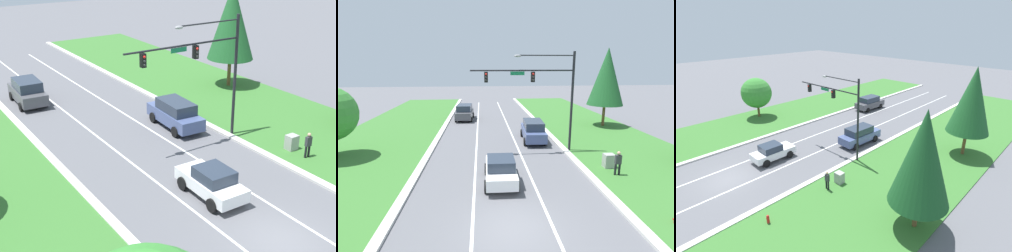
% 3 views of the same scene
% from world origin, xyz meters
% --- Properties ---
extents(ground_plane, '(160.00, 160.00, 0.00)m').
position_xyz_m(ground_plane, '(0.00, 0.00, 0.00)').
color(ground_plane, '#5B5B60').
extents(curb_strip_right, '(0.50, 90.00, 0.15)m').
position_xyz_m(curb_strip_right, '(5.65, 0.00, 0.07)').
color(curb_strip_right, beige).
rests_on(curb_strip_right, ground_plane).
extents(curb_strip_left, '(0.50, 90.00, 0.15)m').
position_xyz_m(curb_strip_left, '(-5.65, 0.00, 0.07)').
color(curb_strip_left, beige).
rests_on(curb_strip_left, ground_plane).
extents(lane_stripe_inner_left, '(0.14, 81.00, 0.01)m').
position_xyz_m(lane_stripe_inner_left, '(-1.80, 0.00, 0.00)').
color(lane_stripe_inner_left, white).
rests_on(lane_stripe_inner_left, ground_plane).
extents(lane_stripe_inner_right, '(0.14, 81.00, 0.01)m').
position_xyz_m(lane_stripe_inner_right, '(1.80, 0.00, 0.00)').
color(lane_stripe_inner_right, white).
rests_on(lane_stripe_inner_right, ground_plane).
extents(traffic_signal_mast, '(8.23, 0.41, 8.14)m').
position_xyz_m(traffic_signal_mast, '(3.69, 10.28, 5.43)').
color(traffic_signal_mast, black).
rests_on(traffic_signal_mast, ground_plane).
extents(slate_blue_suv, '(2.28, 5.11, 1.98)m').
position_xyz_m(slate_blue_suv, '(3.55, 13.53, 1.03)').
color(slate_blue_suv, '#475684').
rests_on(slate_blue_suv, ground_plane).
extents(white_sedan, '(2.07, 4.22, 1.67)m').
position_xyz_m(white_sedan, '(-0.20, 4.70, 0.85)').
color(white_sedan, white).
rests_on(white_sedan, ground_plane).
extents(graphite_suv, '(2.36, 4.96, 2.01)m').
position_xyz_m(graphite_suv, '(-3.53, 24.18, 1.03)').
color(graphite_suv, '#4C4C51').
rests_on(graphite_suv, ground_plane).
extents(utility_cabinet, '(0.70, 0.60, 1.04)m').
position_xyz_m(utility_cabinet, '(7.51, 6.30, 0.52)').
color(utility_cabinet, '#9E9E99').
rests_on(utility_cabinet, ground_plane).
extents(pedestrian, '(0.40, 0.25, 1.69)m').
position_xyz_m(pedestrian, '(7.44, 4.97, 0.94)').
color(pedestrian, black).
rests_on(pedestrian, ground_plane).
extents(conifer_far_right_tree, '(4.04, 4.04, 9.02)m').
position_xyz_m(conifer_far_right_tree, '(12.99, 18.86, 5.78)').
color(conifer_far_right_tree, brown).
rests_on(conifer_far_right_tree, ground_plane).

